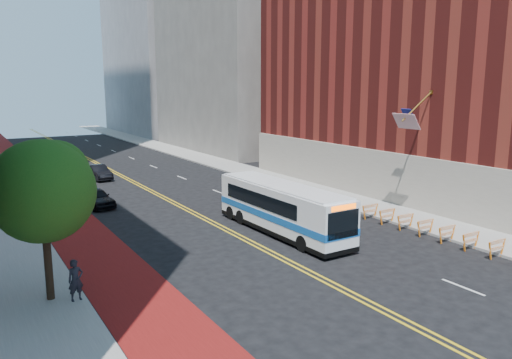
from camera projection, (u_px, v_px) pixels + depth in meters
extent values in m
plane|color=black|center=(352.00, 294.00, 21.65)|extent=(160.00, 160.00, 0.00)
cube|color=gray|center=(245.00, 171.00, 52.94)|extent=(4.00, 140.00, 0.15)
cube|color=#5E0E0D|center=(42.00, 192.00, 42.67)|extent=(3.60, 140.00, 0.01)
cube|color=gold|center=(132.00, 183.00, 46.72)|extent=(0.14, 140.00, 0.01)
cube|color=gold|center=(136.00, 182.00, 46.90)|extent=(0.14, 140.00, 0.01)
cube|color=silver|center=(463.00, 287.00, 22.42)|extent=(0.14, 2.20, 0.01)
cube|color=silver|center=(344.00, 241.00, 29.14)|extent=(0.14, 2.20, 0.01)
cube|color=silver|center=(270.00, 212.00, 35.85)|extent=(0.14, 2.20, 0.01)
cube|color=silver|center=(219.00, 192.00, 42.56)|extent=(0.14, 2.20, 0.01)
cube|color=silver|center=(182.00, 178.00, 49.27)|extent=(0.14, 2.20, 0.01)
cube|color=silver|center=(154.00, 167.00, 55.98)|extent=(0.14, 2.20, 0.01)
cube|color=silver|center=(131.00, 158.00, 62.69)|extent=(0.14, 2.20, 0.01)
cube|color=silver|center=(114.00, 151.00, 69.40)|extent=(0.14, 2.20, 0.01)
cube|color=silver|center=(99.00, 145.00, 76.12)|extent=(0.14, 2.20, 0.01)
cube|color=silver|center=(87.00, 140.00, 82.83)|extent=(0.14, 2.20, 0.01)
cube|color=silver|center=(76.00, 136.00, 89.54)|extent=(0.14, 2.20, 0.01)
cube|color=silver|center=(67.00, 133.00, 96.25)|extent=(0.14, 2.20, 0.01)
cube|color=maroon|center=(459.00, 60.00, 40.95)|extent=(16.00, 36.00, 22.00)
cube|color=#9E9384|center=(384.00, 177.00, 38.54)|extent=(0.50, 36.00, 4.00)
cube|color=black|center=(450.00, 203.00, 33.72)|extent=(0.35, 2.80, 2.20)
cube|color=black|center=(375.00, 186.00, 39.59)|extent=(0.35, 2.80, 2.20)
cube|color=black|center=(320.00, 173.00, 45.47)|extent=(0.35, 2.80, 2.20)
cube|color=#A57F33|center=(432.00, 92.00, 33.98)|extent=(0.25, 0.25, 0.25)
cylinder|color=#A57F33|center=(417.00, 106.00, 33.46)|extent=(2.85, 0.12, 2.05)
cube|color=#B21419|center=(406.00, 121.00, 33.13)|extent=(0.75, 1.90, 1.05)
cube|color=navy|center=(407.00, 112.00, 33.69)|extent=(0.39, 0.85, 0.52)
cube|color=slate|center=(248.00, 6.00, 70.00)|extent=(18.00, 26.00, 40.00)
cube|color=orange|center=(490.00, 251.00, 25.81)|extent=(0.32, 0.06, 0.99)
cube|color=orange|center=(503.00, 247.00, 26.37)|extent=(0.32, 0.06, 0.99)
cube|color=orange|center=(497.00, 242.00, 26.02)|extent=(1.25, 0.05, 0.22)
cube|color=orange|center=(497.00, 248.00, 26.08)|extent=(1.25, 0.05, 0.18)
cube|color=orange|center=(464.00, 243.00, 27.11)|extent=(0.32, 0.06, 0.99)
cube|color=orange|center=(477.00, 240.00, 27.67)|extent=(0.32, 0.06, 0.99)
cube|color=orange|center=(471.00, 234.00, 27.32)|extent=(1.25, 0.05, 0.22)
cube|color=orange|center=(471.00, 241.00, 27.38)|extent=(1.25, 0.05, 0.18)
cube|color=orange|center=(440.00, 236.00, 28.41)|extent=(0.32, 0.06, 0.99)
cube|color=orange|center=(453.00, 233.00, 28.97)|extent=(0.32, 0.06, 0.99)
cube|color=orange|center=(447.00, 228.00, 28.62)|extent=(1.25, 0.05, 0.22)
cube|color=orange|center=(447.00, 234.00, 28.68)|extent=(1.25, 0.05, 0.18)
cube|color=orange|center=(419.00, 229.00, 29.71)|extent=(0.32, 0.06, 0.99)
cube|color=orange|center=(431.00, 227.00, 30.27)|extent=(0.32, 0.06, 0.99)
cube|color=orange|center=(425.00, 222.00, 29.92)|extent=(1.25, 0.05, 0.22)
cube|color=orange|center=(425.00, 227.00, 29.98)|extent=(1.25, 0.05, 0.18)
cube|color=orange|center=(399.00, 223.00, 31.01)|extent=(0.32, 0.06, 0.99)
cube|color=orange|center=(411.00, 221.00, 31.57)|extent=(0.32, 0.06, 0.99)
cube|color=orange|center=(406.00, 216.00, 31.22)|extent=(1.25, 0.05, 0.22)
cube|color=orange|center=(405.00, 221.00, 31.28)|extent=(1.25, 0.05, 0.18)
cube|color=orange|center=(381.00, 218.00, 32.31)|extent=(0.32, 0.06, 0.99)
cube|color=orange|center=(393.00, 216.00, 32.87)|extent=(0.32, 0.06, 0.99)
cube|color=orange|center=(387.00, 211.00, 32.52)|extent=(1.25, 0.05, 0.22)
cube|color=orange|center=(387.00, 216.00, 32.58)|extent=(1.25, 0.05, 0.18)
cube|color=orange|center=(364.00, 213.00, 33.61)|extent=(0.32, 0.06, 0.99)
cube|color=orange|center=(376.00, 211.00, 34.18)|extent=(0.32, 0.06, 0.99)
cube|color=orange|center=(370.00, 206.00, 33.82)|extent=(1.25, 0.05, 0.22)
cube|color=orange|center=(370.00, 211.00, 33.88)|extent=(1.25, 0.05, 0.18)
cylinder|color=black|center=(48.00, 262.00, 20.57)|extent=(0.32, 0.32, 3.20)
sphere|color=#0F3C0D|center=(42.00, 191.00, 20.02)|extent=(4.20, 4.20, 4.20)
sphere|color=#0F3C0D|center=(55.00, 174.00, 20.55)|extent=(2.80, 2.80, 2.80)
sphere|color=#0F3C0D|center=(29.00, 184.00, 19.44)|extent=(2.40, 2.40, 2.40)
cube|color=white|center=(282.00, 207.00, 30.45)|extent=(2.54, 11.05, 2.62)
cube|color=#1354A9|center=(282.00, 213.00, 30.52)|extent=(2.58, 11.09, 0.41)
cube|color=black|center=(275.00, 198.00, 30.98)|extent=(2.54, 7.75, 0.87)
cube|color=black|center=(343.00, 225.00, 25.85)|extent=(2.10, 0.12, 1.47)
cube|color=black|center=(237.00, 186.00, 34.93)|extent=(1.91, 0.12, 0.92)
cube|color=#FF5905|center=(344.00, 207.00, 25.67)|extent=(1.67, 0.10, 0.28)
cube|color=white|center=(282.00, 185.00, 30.20)|extent=(2.42, 10.50, 0.11)
cube|color=black|center=(282.00, 228.00, 30.69)|extent=(2.57, 11.08, 0.28)
cylinder|color=black|center=(303.00, 244.00, 27.16)|extent=(0.29, 0.92, 0.92)
cylinder|color=black|center=(333.00, 237.00, 28.30)|extent=(0.29, 0.92, 0.92)
cylinder|color=black|center=(241.00, 217.00, 32.66)|extent=(0.29, 0.92, 0.92)
cylinder|color=black|center=(269.00, 213.00, 33.79)|extent=(0.29, 0.92, 0.92)
cylinder|color=black|center=(231.00, 213.00, 33.76)|extent=(0.29, 0.92, 0.92)
cylinder|color=black|center=(258.00, 209.00, 34.89)|extent=(0.29, 0.92, 0.92)
imported|color=black|center=(96.00, 198.00, 37.20)|extent=(2.33, 4.41, 1.43)
imported|color=black|center=(98.00, 172.00, 48.22)|extent=(1.88, 4.37, 1.40)
imported|color=black|center=(42.00, 164.00, 53.40)|extent=(3.15, 5.15, 1.39)
imported|color=black|center=(76.00, 280.00, 20.56)|extent=(0.70, 0.51, 1.76)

